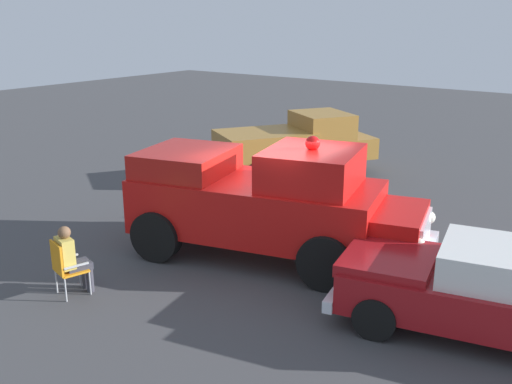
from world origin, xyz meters
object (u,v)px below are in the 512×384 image
object	(u,v)px
lawn_chair_near_truck	(64,265)
traffic_cone	(188,207)
classic_hot_rod	(480,289)
lawn_chair_by_car	(163,209)
parked_pickup	(295,144)
spectator_seated	(71,257)
vintage_fire_truck	(267,201)

from	to	relation	value
lawn_chair_near_truck	traffic_cone	size ratio (longest dim) A/B	1.61
classic_hot_rod	lawn_chair_by_car	size ratio (longest dim) A/B	4.56
classic_hot_rod	parked_pickup	xyz separation A→B (m)	(7.33, -6.15, 0.24)
spectator_seated	traffic_cone	bearing A→B (deg)	-75.13
vintage_fire_truck	traffic_cone	distance (m)	3.12
classic_hot_rod	lawn_chair_by_car	bearing A→B (deg)	-1.54
lawn_chair_near_truck	spectator_seated	distance (m)	0.17
vintage_fire_truck	classic_hot_rod	size ratio (longest dim) A/B	1.36
vintage_fire_truck	parked_pickup	bearing A→B (deg)	-62.39
lawn_chair_by_car	spectator_seated	distance (m)	3.20
classic_hot_rod	traffic_cone	distance (m)	7.38
classic_hot_rod	lawn_chair_near_truck	distance (m)	6.90
vintage_fire_truck	lawn_chair_by_car	size ratio (longest dim) A/B	6.18
spectator_seated	parked_pickup	bearing A→B (deg)	-82.63
spectator_seated	traffic_cone	distance (m)	4.32
vintage_fire_truck	lawn_chair_near_truck	bearing A→B (deg)	62.65
lawn_chair_near_truck	spectator_seated	world-z (taller)	spectator_seated
lawn_chair_near_truck	parked_pickup	bearing A→B (deg)	-82.96
parked_pickup	traffic_cone	size ratio (longest dim) A/B	7.91
lawn_chair_near_truck	spectator_seated	size ratio (longest dim) A/B	0.79
lawn_chair_near_truck	spectator_seated	xyz separation A→B (m)	(-0.04, -0.13, 0.11)
lawn_chair_by_car	traffic_cone	bearing A→B (deg)	-76.48
classic_hot_rod	lawn_chair_near_truck	size ratio (longest dim) A/B	4.56
classic_hot_rod	traffic_cone	size ratio (longest dim) A/B	7.32
parked_pickup	spectator_seated	bearing A→B (deg)	97.37
lawn_chair_near_truck	traffic_cone	distance (m)	4.42
spectator_seated	traffic_cone	xyz separation A→B (m)	(1.10, -4.15, -0.39)
vintage_fire_truck	lawn_chair_by_car	distance (m)	2.72
vintage_fire_truck	spectator_seated	bearing A→B (deg)	62.28
classic_hot_rod	parked_pickup	bearing A→B (deg)	-39.99
vintage_fire_truck	lawn_chair_by_car	xyz separation A→B (m)	(2.63, 0.31, -0.61)
classic_hot_rod	spectator_seated	bearing A→B (deg)	25.19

